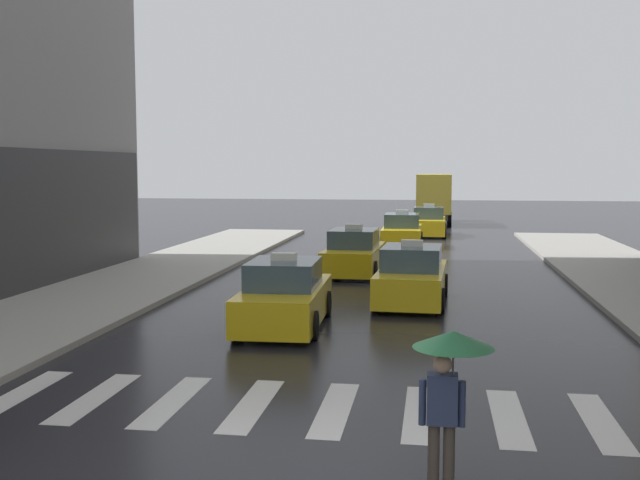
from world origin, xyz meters
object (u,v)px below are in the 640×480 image
taxi_second (412,277)px  taxi_third (354,254)px  taxi_lead (285,297)px  taxi_fourth (402,232)px  box_truck (434,197)px  taxi_fifth (429,223)px  pedestrian_with_umbrella (449,366)px

taxi_second → taxi_third: size_ratio=1.00×
taxi_third → taxi_lead: bearing=-94.4°
taxi_second → taxi_third: bearing=112.0°
taxi_lead → taxi_fourth: 18.64m
taxi_fourth → taxi_second: bearing=-86.5°
taxi_fourth → box_truck: (1.51, 15.01, 1.13)m
taxi_second → box_truck: (0.60, 29.84, 1.13)m
taxi_third → box_truck: bearing=83.4°
taxi_second → taxi_fifth: (0.32, 21.16, 0.00)m
taxi_lead → taxi_fifth: bearing=82.5°
taxi_third → pedestrian_with_umbrella: bearing=-80.5°
taxi_lead → box_truck: 33.74m
taxi_fifth → box_truck: (0.29, 8.67, 1.13)m
taxi_lead → taxi_second: bearing=51.6°
box_truck → pedestrian_with_umbrella: bearing=-89.7°
taxi_fourth → pedestrian_with_umbrella: size_ratio=2.34×
taxi_fourth → box_truck: size_ratio=0.60×
taxi_second → taxi_fifth: 21.16m
taxi_lead → taxi_fifth: 25.08m
taxi_third → taxi_fourth: bearing=81.9°
pedestrian_with_umbrella → taxi_second: bearing=93.6°
box_truck → taxi_fourth: bearing=-95.7°
taxi_second → taxi_fourth: 14.86m
taxi_second → pedestrian_with_umbrella: bearing=-86.4°
taxi_fourth → pedestrian_with_umbrella: 27.45m
taxi_fifth → pedestrian_with_umbrella: (0.48, -33.72, 0.79)m
taxi_fourth → taxi_fifth: (1.22, 6.33, 0.00)m
taxi_third → taxi_second: bearing=-68.0°
taxi_third → taxi_fifth: same height
taxi_lead → taxi_third: same height
taxi_second → taxi_fifth: bearing=89.1°
taxi_second → taxi_fourth: same height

